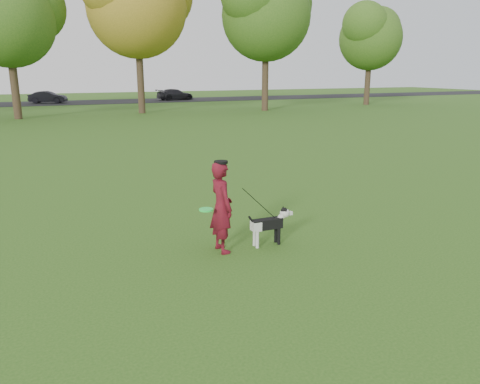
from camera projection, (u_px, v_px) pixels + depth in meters
name	position (u px, v px, depth m)	size (l,w,h in m)	color
ground	(232.00, 244.00, 8.25)	(120.00, 120.00, 0.00)	#285116
road	(69.00, 103.00, 43.77)	(120.00, 7.00, 0.02)	black
man	(221.00, 207.00, 7.76)	(0.56, 0.37, 1.54)	#540C1F
dog	(270.00, 223.00, 8.14)	(0.87, 0.17, 0.66)	black
car_mid	(48.00, 97.00, 42.93)	(1.15, 3.29, 1.08)	black
car_right	(175.00, 94.00, 47.55)	(1.54, 3.78, 1.10)	black
man_held_items	(242.00, 195.00, 7.81)	(1.43, 0.32, 1.11)	#1FFD49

